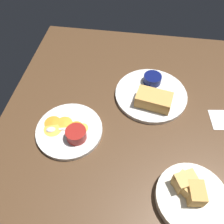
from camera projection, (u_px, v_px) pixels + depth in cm
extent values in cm
cube|color=#4C331E|center=(149.00, 124.00, 87.28)|extent=(110.00, 110.00, 3.00)
cylinder|color=silver|center=(151.00, 95.00, 93.23)|extent=(28.24, 28.24, 1.60)
cube|color=tan|center=(154.00, 100.00, 87.41)|extent=(14.18, 9.88, 4.80)
cube|color=#DB938E|center=(154.00, 100.00, 87.41)|extent=(14.33, 9.33, 0.80)
cylinder|color=#0C144C|center=(153.00, 79.00, 95.11)|extent=(7.20, 7.20, 3.35)
cylinder|color=black|center=(154.00, 77.00, 94.11)|extent=(5.90, 5.90, 0.60)
cube|color=silver|center=(141.00, 97.00, 91.14)|extent=(2.98, 5.35, 0.40)
ellipsoid|color=silver|center=(148.00, 88.00, 93.87)|extent=(3.31, 3.82, 0.80)
cylinder|color=silver|center=(69.00, 130.00, 82.88)|extent=(23.32, 23.32, 1.60)
cylinder|color=maroon|center=(76.00, 134.00, 78.64)|extent=(6.94, 6.94, 3.85)
cylinder|color=olive|center=(76.00, 132.00, 77.44)|extent=(5.69, 5.69, 0.60)
cube|color=silver|center=(67.00, 129.00, 82.01)|extent=(5.54, 1.99, 0.40)
ellipsoid|color=silver|center=(51.00, 130.00, 81.64)|extent=(3.61, 2.85, 0.80)
cone|color=orange|center=(76.00, 127.00, 82.37)|extent=(7.63, 7.63, 0.60)
cone|color=gold|center=(53.00, 128.00, 82.04)|extent=(6.77, 6.77, 0.60)
cone|color=gold|center=(64.00, 123.00, 83.47)|extent=(8.60, 8.60, 0.60)
cone|color=gold|center=(82.00, 128.00, 82.24)|extent=(4.79, 4.79, 0.60)
cone|color=orange|center=(52.00, 122.00, 83.65)|extent=(8.28, 8.28, 0.60)
cylinder|color=silver|center=(191.00, 198.00, 67.69)|extent=(20.80, 20.80, 3.00)
cube|color=tan|center=(185.00, 184.00, 66.69)|extent=(7.42, 7.25, 3.97)
cube|color=tan|center=(185.00, 181.00, 66.66)|extent=(7.33, 6.62, 4.95)
cube|color=tan|center=(196.00, 193.00, 64.58)|extent=(5.08, 6.48, 5.00)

